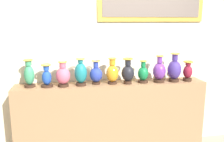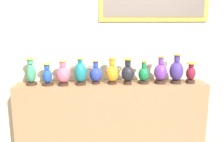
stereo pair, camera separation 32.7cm
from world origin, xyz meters
name	(u,v)px [view 1 (the left image)]	position (x,y,z in m)	size (l,w,h in m)	color
display_shelf	(112,118)	(0.00, 0.00, 0.52)	(2.64, 0.36, 1.04)	#99704C
back_wall	(110,40)	(0.02, 0.24, 1.61)	(4.51, 0.14, 3.19)	beige
vase_jade	(29,75)	(-1.09, -0.01, 1.20)	(0.14, 0.14, 0.37)	#382319
vase_sapphire	(47,77)	(-0.87, -0.04, 1.17)	(0.15, 0.15, 0.30)	#382319
vase_rose	(63,75)	(-0.66, -0.06, 1.19)	(0.18, 0.18, 0.33)	#382319
vase_teal	(81,73)	(-0.43, -0.05, 1.20)	(0.16, 0.16, 0.37)	#382319
vase_cobalt	(96,74)	(-0.22, -0.01, 1.18)	(0.17, 0.17, 0.33)	#382319
vase_amber	(112,73)	(0.00, -0.03, 1.19)	(0.17, 0.17, 0.36)	#382319
vase_onyx	(128,72)	(0.21, -0.06, 1.20)	(0.17, 0.17, 0.36)	#382319
vase_emerald	(143,74)	(0.43, -0.03, 1.16)	(0.14, 0.14, 0.31)	#382319
vase_violet	(159,71)	(0.66, -0.05, 1.19)	(0.18, 0.18, 0.38)	#382319
vase_indigo	(174,69)	(0.88, -0.06, 1.21)	(0.19, 0.19, 0.41)	#382319
vase_burgundy	(188,71)	(1.09, -0.06, 1.18)	(0.14, 0.14, 0.29)	#382319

